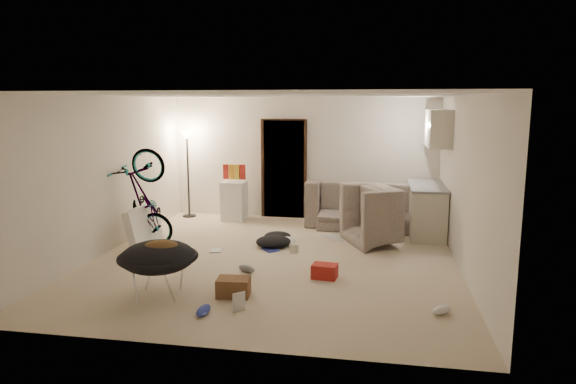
% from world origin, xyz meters
% --- Properties ---
extents(floor, '(5.50, 6.00, 0.02)m').
position_xyz_m(floor, '(0.00, 0.00, -0.01)').
color(floor, beige).
rests_on(floor, ground).
extents(ceiling, '(5.50, 6.00, 0.02)m').
position_xyz_m(ceiling, '(0.00, 0.00, 2.51)').
color(ceiling, white).
rests_on(ceiling, wall_back).
extents(wall_back, '(5.50, 0.02, 2.50)m').
position_xyz_m(wall_back, '(0.00, 3.01, 1.25)').
color(wall_back, white).
rests_on(wall_back, floor).
extents(wall_front, '(5.50, 0.02, 2.50)m').
position_xyz_m(wall_front, '(0.00, -3.01, 1.25)').
color(wall_front, white).
rests_on(wall_front, floor).
extents(wall_left, '(0.02, 6.00, 2.50)m').
position_xyz_m(wall_left, '(-2.76, 0.00, 1.25)').
color(wall_left, white).
rests_on(wall_left, floor).
extents(wall_right, '(0.02, 6.00, 2.50)m').
position_xyz_m(wall_right, '(2.76, 0.00, 1.25)').
color(wall_right, white).
rests_on(wall_right, floor).
extents(doorway, '(0.85, 0.10, 2.04)m').
position_xyz_m(doorway, '(-0.40, 2.97, 1.02)').
color(doorway, black).
rests_on(doorway, floor).
extents(door_trim, '(0.97, 0.04, 2.10)m').
position_xyz_m(door_trim, '(-0.40, 2.94, 1.02)').
color(door_trim, black).
rests_on(door_trim, floor).
extents(floor_lamp, '(0.28, 0.28, 1.81)m').
position_xyz_m(floor_lamp, '(-2.40, 2.65, 1.31)').
color(floor_lamp, black).
rests_on(floor_lamp, floor).
extents(kitchen_counter, '(0.60, 1.50, 0.88)m').
position_xyz_m(kitchen_counter, '(2.43, 2.00, 0.44)').
color(kitchen_counter, beige).
rests_on(kitchen_counter, floor).
extents(counter_top, '(0.64, 1.54, 0.04)m').
position_xyz_m(counter_top, '(2.43, 2.00, 0.90)').
color(counter_top, gray).
rests_on(counter_top, kitchen_counter).
extents(kitchen_uppers, '(0.38, 1.40, 0.65)m').
position_xyz_m(kitchen_uppers, '(2.56, 2.00, 1.95)').
color(kitchen_uppers, beige).
rests_on(kitchen_uppers, wall_right).
extents(sofa, '(2.33, 1.00, 0.67)m').
position_xyz_m(sofa, '(1.33, 2.45, 0.33)').
color(sofa, '#373E37').
rests_on(sofa, floor).
extents(armchair, '(1.36, 1.43, 0.73)m').
position_xyz_m(armchair, '(1.77, 1.32, 0.37)').
color(armchair, '#373E37').
rests_on(armchair, floor).
extents(bicycle, '(1.72, 0.80, 0.98)m').
position_xyz_m(bicycle, '(-2.30, 0.36, 0.45)').
color(bicycle, black).
rests_on(bicycle, floor).
extents(book_asset, '(0.27, 0.28, 0.02)m').
position_xyz_m(book_asset, '(-0.07, -2.12, 0.01)').
color(book_asset, '#A61F19').
rests_on(book_asset, floor).
extents(mini_fridge, '(0.48, 0.48, 0.79)m').
position_xyz_m(mini_fridge, '(-1.37, 2.55, 0.40)').
color(mini_fridge, white).
rests_on(mini_fridge, floor).
extents(snack_box_0, '(0.11, 0.08, 0.30)m').
position_xyz_m(snack_box_0, '(-1.54, 2.55, 1.00)').
color(snack_box_0, '#A61F19').
rests_on(snack_box_0, mini_fridge).
extents(snack_box_1, '(0.11, 0.08, 0.30)m').
position_xyz_m(snack_box_1, '(-1.42, 2.55, 1.00)').
color(snack_box_1, orange).
rests_on(snack_box_1, mini_fridge).
extents(snack_box_2, '(0.10, 0.07, 0.30)m').
position_xyz_m(snack_box_2, '(-1.30, 2.55, 1.00)').
color(snack_box_2, gold).
rests_on(snack_box_2, mini_fridge).
extents(snack_box_3, '(0.11, 0.08, 0.30)m').
position_xyz_m(snack_box_3, '(-1.18, 2.55, 1.00)').
color(snack_box_3, '#A61F19').
rests_on(snack_box_3, mini_fridge).
extents(saucer_chair, '(0.99, 0.99, 0.70)m').
position_xyz_m(saucer_chair, '(-1.12, -1.78, 0.42)').
color(saucer_chair, silver).
rests_on(saucer_chair, floor).
extents(hoodie, '(0.59, 0.54, 0.22)m').
position_xyz_m(hoodie, '(-1.07, -1.81, 0.62)').
color(hoodie, '#52371C').
rests_on(hoodie, saucer_chair).
extents(sofa_drape, '(0.58, 0.48, 0.28)m').
position_xyz_m(sofa_drape, '(0.38, 2.45, 0.54)').
color(sofa_drape, black).
rests_on(sofa_drape, sofa).
extents(tv_box, '(0.29, 1.05, 0.70)m').
position_xyz_m(tv_box, '(-2.30, 0.30, 0.35)').
color(tv_box, silver).
rests_on(tv_box, floor).
extents(drink_case_a, '(0.43, 0.32, 0.23)m').
position_xyz_m(drink_case_a, '(-0.20, -1.61, 0.12)').
color(drink_case_a, brown).
rests_on(drink_case_a, floor).
extents(drink_case_b, '(0.36, 0.29, 0.19)m').
position_xyz_m(drink_case_b, '(0.85, -0.75, 0.10)').
color(drink_case_b, '#A61F19').
rests_on(drink_case_b, floor).
extents(juicer, '(0.14, 0.14, 0.21)m').
position_xyz_m(juicer, '(0.23, 0.39, 0.08)').
color(juicer, beige).
rests_on(juicer, floor).
extents(newspaper, '(0.65, 0.69, 0.01)m').
position_xyz_m(newspaper, '(0.87, 1.46, 0.00)').
color(newspaper, '#AFA9A1').
rests_on(newspaper, floor).
extents(book_blue, '(0.33, 0.34, 0.03)m').
position_xyz_m(book_blue, '(-0.17, 0.45, 0.01)').
color(book_blue, '#2E3BA8').
rests_on(book_blue, floor).
extents(book_white, '(0.22, 0.26, 0.02)m').
position_xyz_m(book_white, '(-1.03, 0.25, 0.01)').
color(book_white, silver).
rests_on(book_white, floor).
extents(shoe_1, '(0.29, 0.22, 0.10)m').
position_xyz_m(shoe_1, '(0.52, 2.55, 0.05)').
color(shoe_1, slate).
rests_on(shoe_1, floor).
extents(shoe_2, '(0.15, 0.30, 0.11)m').
position_xyz_m(shoe_2, '(-0.38, -2.24, 0.05)').
color(shoe_2, '#2E3BA8').
rests_on(shoe_2, floor).
extents(shoe_3, '(0.30, 0.22, 0.10)m').
position_xyz_m(shoe_3, '(-0.27, -0.70, 0.05)').
color(shoe_3, slate).
rests_on(shoe_3, floor).
extents(shoe_4, '(0.29, 0.28, 0.11)m').
position_xyz_m(shoe_4, '(2.30, -1.75, 0.05)').
color(shoe_4, white).
rests_on(shoe_4, floor).
extents(clothes_lump_a, '(0.73, 0.69, 0.19)m').
position_xyz_m(clothes_lump_a, '(-0.16, 0.65, 0.09)').
color(clothes_lump_a, black).
rests_on(clothes_lump_a, floor).
extents(clothes_lump_b, '(0.52, 0.47, 0.14)m').
position_xyz_m(clothes_lump_b, '(-0.18, 1.11, 0.07)').
color(clothes_lump_b, black).
rests_on(clothes_lump_b, floor).
extents(clothes_lump_c, '(0.50, 0.47, 0.12)m').
position_xyz_m(clothes_lump_c, '(0.01, 0.86, 0.06)').
color(clothes_lump_c, silver).
rests_on(clothes_lump_c, floor).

